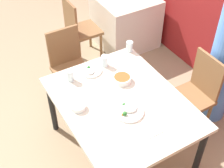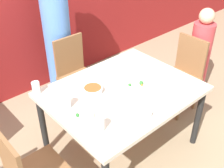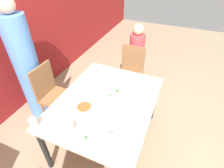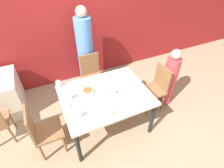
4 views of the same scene
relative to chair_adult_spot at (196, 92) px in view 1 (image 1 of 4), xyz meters
name	(u,v)px [view 1 (image 1 of 4)]	position (x,y,z in m)	size (l,w,h in m)	color
ground_plane	(120,150)	(-0.08, -0.87, -0.48)	(10.00, 10.00, 0.00)	#998466
dining_table	(121,107)	(-0.08, -0.87, 0.17)	(1.35, 1.06, 0.73)	beige
chair_adult_spot	(196,92)	(0.00, 0.00, 0.00)	(0.40, 0.40, 0.90)	brown
chair_empty_left	(69,65)	(-1.09, -0.95, 0.00)	(0.40, 0.40, 0.90)	brown
bowl_curry	(122,79)	(-0.31, -0.72, 0.27)	(0.18, 0.18, 0.06)	white
plate_rice_adult	(90,71)	(-0.59, -0.92, 0.26)	(0.22, 0.22, 0.05)	white
plate_rice_child	(129,111)	(0.06, -0.88, 0.26)	(0.26, 0.26, 0.06)	white
bowl_rice_small	(78,107)	(-0.19, -1.24, 0.27)	(0.13, 0.13, 0.04)	white
glass_water_tall	(129,46)	(-0.69, -0.39, 0.30)	(0.07, 0.07, 0.11)	silver
glass_water_short	(70,76)	(-0.57, -1.14, 0.30)	(0.07, 0.07, 0.12)	silver
glass_water_center	(105,61)	(-0.60, -0.75, 0.30)	(0.07, 0.07, 0.12)	silver
napkin_folded	(152,129)	(0.33, -0.83, 0.25)	(0.14, 0.14, 0.01)	white
fork_steel	(94,87)	(-0.36, -1.00, 0.25)	(0.18, 0.04, 0.01)	silver
spoon_steel	(115,134)	(0.22, -1.11, 0.25)	(0.17, 0.09, 0.01)	silver
background_table	(125,21)	(-1.74, 0.23, -0.11)	(0.77, 0.79, 0.74)	beige
chair_background	(79,28)	(-1.74, -0.50, 0.00)	(0.40, 0.40, 0.90)	brown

